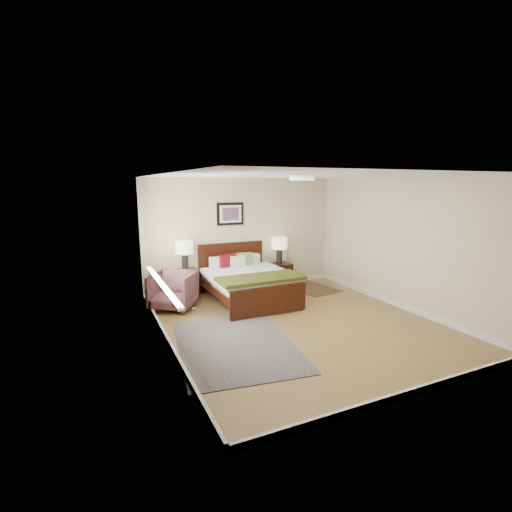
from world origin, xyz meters
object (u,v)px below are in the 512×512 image
at_px(nightstand_left, 186,276).
at_px(nightstand_right, 279,272).
at_px(armchair, 173,290).
at_px(rug_persian, 235,345).
at_px(lamp_right, 280,245).
at_px(bed, 247,277).
at_px(lamp_left, 184,250).

distance_m(nightstand_left, nightstand_right, 2.24).
bearing_deg(nightstand_right, armchair, -167.33).
bearing_deg(rug_persian, nightstand_right, 58.63).
bearing_deg(nightstand_right, lamp_right, 90.00).
bearing_deg(rug_persian, lamp_right, 58.76).
bearing_deg(lamp_right, rug_persian, -129.13).
xyz_separation_m(bed, nightstand_right, (1.13, 0.73, -0.16)).
height_order(nightstand_left, armchair, armchair).
xyz_separation_m(bed, nightstand_left, (-1.10, 0.72, -0.02)).
bearing_deg(nightstand_right, rug_persian, -129.26).
bearing_deg(lamp_left, lamp_right, 0.00).
bearing_deg(bed, lamp_right, 33.17).
xyz_separation_m(nightstand_right, lamp_right, (0.00, 0.01, 0.64)).
distance_m(lamp_left, lamp_right, 2.23).
height_order(bed, lamp_right, lamp_right).
relative_size(nightstand_right, lamp_right, 0.89).
relative_size(nightstand_left, armchair, 0.75).
xyz_separation_m(lamp_left, rug_persian, (0.08, -2.65, -1.03)).
bearing_deg(bed, armchair, 174.76).
height_order(nightstand_left, nightstand_right, nightstand_left).
height_order(lamp_right, rug_persian, lamp_right).
height_order(nightstand_left, rug_persian, nightstand_left).
bearing_deg(lamp_left, rug_persian, -88.30).
relative_size(lamp_left, rug_persian, 0.26).
bearing_deg(bed, lamp_left, 146.01).
bearing_deg(nightstand_left, nightstand_right, 0.23).
relative_size(armchair, rug_persian, 0.34).
xyz_separation_m(nightstand_left, lamp_right, (2.23, 0.02, 0.50)).
height_order(bed, nightstand_left, bed).
bearing_deg(armchair, lamp_right, 47.77).
height_order(bed, nightstand_right, bed).
distance_m(lamp_right, rug_persian, 3.55).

